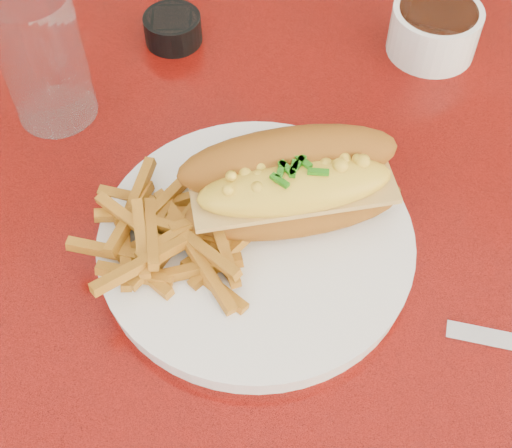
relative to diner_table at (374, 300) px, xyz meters
The scene contains 8 objects.
diner_table is the anchor object (origin of this frame).
dinner_plate 0.22m from the diner_table, 129.56° to the right, with size 0.30×0.30×0.02m.
mac_hoagie 0.24m from the diner_table, 141.34° to the right, with size 0.21×0.20×0.09m.
fries_pile 0.29m from the diner_table, 133.16° to the right, with size 0.13×0.11×0.04m, color #C27F21, non-canonical shape.
fork 0.20m from the diner_table, 137.17° to the right, with size 0.02×0.16×0.00m.
gravy_ramekin 0.31m from the diner_table, 107.55° to the left, with size 0.11×0.11×0.05m.
sauce_cup_left 0.38m from the diner_table, 165.23° to the left, with size 0.08×0.08×0.03m.
water_tumbler 0.43m from the diner_table, 168.80° to the right, with size 0.08×0.08×0.14m, color #AECAE0.
Camera 1 is at (0.11, -0.41, 1.30)m, focal length 50.00 mm.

